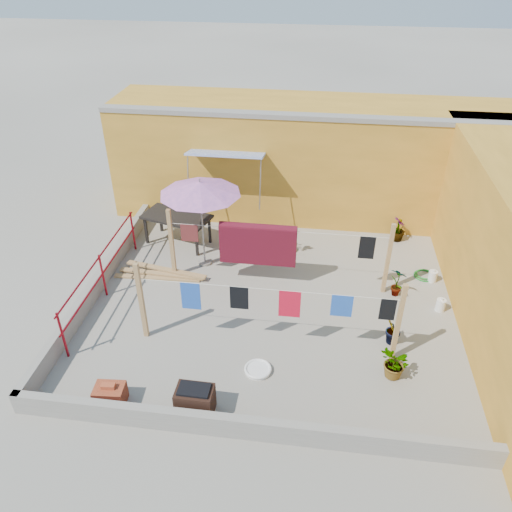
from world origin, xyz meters
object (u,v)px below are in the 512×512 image
patio_umbrella (200,188)px  brazier (195,400)px  outdoor_table (177,218)px  green_hose (425,275)px  plant_back_a (285,240)px  water_jug_a (433,276)px  water_jug_b (441,305)px  white_basin (258,369)px  brick_stack (110,395)px

patio_umbrella → brazier: size_ratio=3.76×
outdoor_table → green_hose: bearing=-6.5°
green_hose → plant_back_a: size_ratio=0.75×
plant_back_a → water_jug_a: bearing=-13.2°
brazier → water_jug_b: bearing=36.2°
white_basin → green_hose: (3.63, 3.65, -0.01)m
plant_back_a → patio_umbrella: bearing=-157.4°
outdoor_table → green_hose: size_ratio=3.72×
brazier → water_jug_b: size_ratio=1.99×
brazier → water_jug_a: size_ratio=2.01×
brick_stack → plant_back_a: 6.02m
patio_umbrella → outdoor_table: bearing=136.2°
outdoor_table → brazier: 5.77m
brazier → brick_stack: bearing=-179.7°
white_basin → brazier: bearing=-131.1°
patio_umbrella → brazier: 5.01m
brazier → outdoor_table: bearing=108.0°
patio_umbrella → plant_back_a: (1.96, 0.81, -1.73)m
water_jug_a → brick_stack: bearing=-143.9°
water_jug_b → plant_back_a: (-3.63, 1.95, 0.20)m
patio_umbrella → green_hose: 5.82m
patio_umbrella → plant_back_a: bearing=22.6°
water_jug_a → patio_umbrella: bearing=179.6°
water_jug_a → plant_back_a: plant_back_a is taller
brazier → water_jug_b: 5.85m
green_hose → water_jug_a: bearing=-52.8°
outdoor_table → green_hose: 6.44m
patio_umbrella → green_hose: size_ratio=4.75×
brick_stack → water_jug_b: bearing=28.9°
patio_umbrella → green_hose: patio_umbrella is taller
water_jug_b → plant_back_a: plant_back_a is taller
patio_umbrella → green_hose: (5.44, 0.15, -2.04)m
plant_back_a → outdoor_table: bearing=178.7°
patio_umbrella → water_jug_a: bearing=-0.4°
water_jug_a → green_hose: size_ratio=0.63×
water_jug_b → green_hose: size_ratio=0.63×
water_jug_b → plant_back_a: 4.12m
patio_umbrella → water_jug_a: patio_umbrella is taller
patio_umbrella → brick_stack: size_ratio=4.41×
brick_stack → water_jug_b: size_ratio=1.70×
brazier → patio_umbrella: bearing=100.7°
white_basin → water_jug_a: bearing=42.7°
brazier → water_jug_a: bearing=44.0°
patio_umbrella → white_basin: (1.82, -3.50, -2.03)m
water_jug_b → water_jug_a: bearing=90.0°
green_hose → water_jug_b: bearing=-83.9°
outdoor_table → brick_stack: (0.24, -5.48, -0.54)m
brazier → green_hose: bearing=46.0°
patio_umbrella → brazier: (0.87, -4.59, -1.79)m
brazier → water_jug_a: brazier is taller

